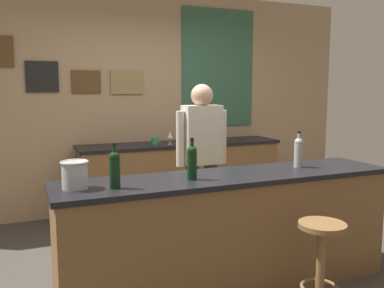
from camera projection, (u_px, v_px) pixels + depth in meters
The scene contains 13 objects.
ground_plane at pixel (208, 267), 3.69m from camera, with size 10.00×10.00×0.00m, color #423D38.
back_wall at pixel (143, 101), 5.35m from camera, with size 6.00×0.09×2.80m.
bar_counter at pixel (230, 232), 3.26m from camera, with size 2.69×0.60×0.92m.
side_counter at pixel (181, 177), 5.29m from camera, with size 2.58×0.56×0.90m.
bartender at pixel (202, 156), 3.98m from camera, with size 0.52×0.21×1.62m.
bar_stool at pixel (321, 254), 2.82m from camera, with size 0.32×0.32×0.68m.
wine_bottle_a at pixel (115, 168), 2.74m from camera, with size 0.07×0.07×0.31m.
wine_bottle_b at pixel (192, 161), 3.01m from camera, with size 0.07×0.07×0.31m.
wine_bottle_c at pixel (298, 151), 3.48m from camera, with size 0.07×0.07×0.31m.
ice_bucket at pixel (75, 174), 2.73m from camera, with size 0.19×0.19×0.19m.
wine_glass_a at pixel (170, 135), 5.05m from camera, with size 0.07×0.07×0.16m.
wine_glass_b at pixel (178, 134), 5.19m from camera, with size 0.07×0.07×0.16m.
coffee_mug at pixel (155, 141), 5.02m from camera, with size 0.12×0.08×0.09m.
Camera 1 is at (-1.50, -3.17, 1.58)m, focal length 38.80 mm.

